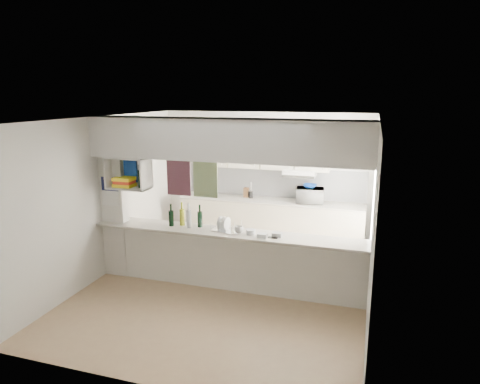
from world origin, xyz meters
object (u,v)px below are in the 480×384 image
at_px(dish_rack, 226,225).
at_px(wine_bottles, 186,218).
at_px(microwave, 310,195).
at_px(bowl, 310,186).

height_order(dish_rack, wine_bottles, wine_bottles).
relative_size(microwave, bowl, 1.91).
xyz_separation_m(bowl, wine_bottles, (-1.62, -2.10, -0.18)).
height_order(bowl, dish_rack, bowl).
xyz_separation_m(bowl, dish_rack, (-0.96, -2.10, -0.23)).
xyz_separation_m(microwave, wine_bottles, (-1.64, -2.08, -0.00)).
bearing_deg(bowl, dish_rack, -114.49).
distance_m(dish_rack, wine_bottles, 0.67).
relative_size(microwave, dish_rack, 1.12).
bearing_deg(microwave, wine_bottles, 45.29).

